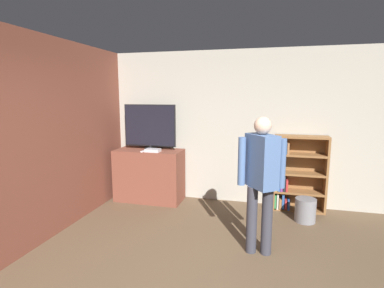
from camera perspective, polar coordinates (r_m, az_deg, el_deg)
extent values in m
cube|color=#B2AD9E|center=(5.40, 6.56, 3.13)|extent=(6.16, 0.06, 2.70)
cube|color=brown|center=(4.71, -22.87, 1.56)|extent=(0.06, 4.77, 2.70)
cube|color=brown|center=(5.58, -8.10, -5.88)|extent=(1.21, 0.57, 0.94)
cylinder|color=black|center=(5.55, -7.91, -0.83)|extent=(0.22, 0.22, 0.03)
cylinder|color=black|center=(5.54, -7.92, -0.43)|extent=(0.06, 0.06, 0.05)
cube|color=black|center=(5.49, -8.01, 3.53)|extent=(0.97, 0.04, 0.76)
cube|color=black|center=(5.47, -8.10, 3.51)|extent=(0.93, 0.01, 0.72)
cube|color=silver|center=(5.28, -7.47, -1.20)|extent=(0.26, 0.17, 0.05)
cube|color=white|center=(5.31, -9.23, -1.36)|extent=(0.06, 0.14, 0.02)
cube|color=brown|center=(5.29, 15.44, -5.16)|extent=(0.04, 0.28, 1.27)
cube|color=brown|center=(5.37, 24.16, -5.43)|extent=(0.04, 0.28, 1.27)
cube|color=brown|center=(5.44, 19.70, -4.96)|extent=(0.85, 0.01, 1.27)
cube|color=brown|center=(5.50, 19.47, -11.55)|extent=(0.77, 0.28, 0.04)
cube|color=brown|center=(5.40, 19.64, -8.57)|extent=(0.77, 0.28, 0.04)
cube|color=brown|center=(5.31, 19.83, -5.31)|extent=(0.77, 0.28, 0.04)
cube|color=brown|center=(5.25, 20.02, -1.95)|extent=(0.77, 0.28, 0.04)
cube|color=brown|center=(5.20, 20.20, 1.29)|extent=(0.77, 0.28, 0.04)
cube|color=#338447|center=(5.41, 15.58, -10.36)|extent=(0.03, 0.22, 0.24)
cube|color=beige|center=(5.42, 15.99, -10.26)|extent=(0.03, 0.25, 0.25)
cube|color=#99663D|center=(5.43, 16.44, -10.64)|extent=(0.04, 0.24, 0.18)
cube|color=#2D569E|center=(5.40, 16.93, -10.35)|extent=(0.04, 0.21, 0.25)
cube|color=red|center=(5.44, 17.38, -10.77)|extent=(0.03, 0.24, 0.16)
cube|color=#2D569E|center=(5.43, 17.88, -10.82)|extent=(0.03, 0.23, 0.16)
cube|color=gold|center=(5.32, 15.74, -7.44)|extent=(0.04, 0.22, 0.18)
cube|color=#2D569E|center=(5.34, 16.25, -7.38)|extent=(0.03, 0.26, 0.18)
cube|color=#7A3889|center=(5.32, 16.69, -7.20)|extent=(0.04, 0.23, 0.23)
cube|color=#232328|center=(5.33, 17.16, -7.02)|extent=(0.03, 0.26, 0.26)
cube|color=red|center=(5.32, 17.59, -7.41)|extent=(0.03, 0.22, 0.20)
cube|color=gold|center=(5.24, 15.91, -4.21)|extent=(0.04, 0.22, 0.16)
cube|color=beige|center=(5.25, 16.36, -4.07)|extent=(0.03, 0.25, 0.18)
cube|color=#2D569E|center=(5.26, 16.85, -3.82)|extent=(0.03, 0.27, 0.23)
cube|color=#5B8E99|center=(5.19, 16.00, -0.53)|extent=(0.03, 0.26, 0.20)
cube|color=beige|center=(5.17, 16.50, -0.44)|extent=(0.04, 0.22, 0.23)
cube|color=gold|center=(5.17, 16.94, -0.76)|extent=(0.02, 0.21, 0.17)
cube|color=#2D569E|center=(5.18, 17.36, -0.65)|extent=(0.04, 0.22, 0.20)
cube|color=#99663D|center=(5.19, 17.82, -0.74)|extent=(0.03, 0.23, 0.18)
cylinder|color=#383842|center=(3.84, 11.30, -13.93)|extent=(0.13, 0.13, 0.84)
cylinder|color=#383842|center=(3.84, 14.06, -14.05)|extent=(0.13, 0.13, 0.84)
cube|color=#4C6B9E|center=(3.61, 13.09, -3.18)|extent=(0.42, 0.46, 0.63)
sphere|color=beige|center=(3.55, 13.34, 3.43)|extent=(0.21, 0.21, 0.21)
cylinder|color=#4C6B9E|center=(3.62, 16.74, -3.56)|extent=(0.09, 0.09, 0.58)
cylinder|color=#4C6B9E|center=(3.63, 9.44, -3.25)|extent=(0.09, 0.09, 0.58)
cylinder|color=gray|center=(5.01, 20.77, -11.68)|extent=(0.31, 0.31, 0.36)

